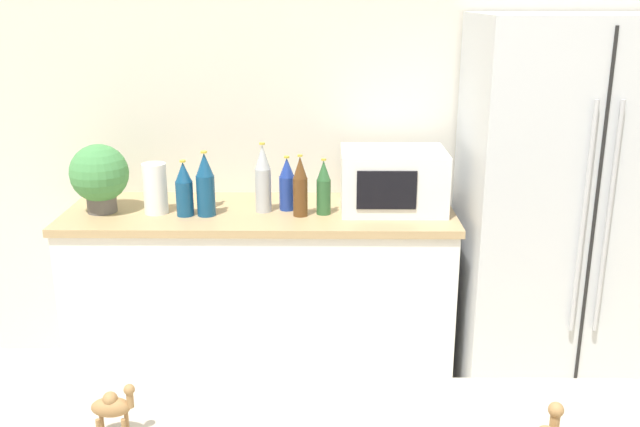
# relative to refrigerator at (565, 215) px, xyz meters

# --- Properties ---
(wall_back) EXTENTS (8.00, 0.06, 2.55)m
(wall_back) POSITION_rel_refrigerator_xyz_m (-0.87, 0.39, 0.38)
(wall_back) COLOR silver
(wall_back) RESTS_ON ground_plane
(back_counter) EXTENTS (1.81, 0.63, 0.89)m
(back_counter) POSITION_rel_refrigerator_xyz_m (-1.41, 0.06, -0.44)
(back_counter) COLOR white
(back_counter) RESTS_ON ground_plane
(refrigerator) EXTENTS (0.91, 0.71, 1.78)m
(refrigerator) POSITION_rel_refrigerator_xyz_m (0.00, 0.00, 0.00)
(refrigerator) COLOR silver
(refrigerator) RESTS_ON ground_plane
(potted_plant) EXTENTS (0.27, 0.27, 0.32)m
(potted_plant) POSITION_rel_refrigerator_xyz_m (-2.13, 0.02, 0.18)
(potted_plant) COLOR #595451
(potted_plant) RESTS_ON back_counter
(paper_towel_roll) EXTENTS (0.11, 0.11, 0.23)m
(paper_towel_roll) POSITION_rel_refrigerator_xyz_m (-1.88, 0.00, 0.12)
(paper_towel_roll) COLOR white
(paper_towel_roll) RESTS_ON back_counter
(microwave) EXTENTS (0.48, 0.37, 0.28)m
(microwave) POSITION_rel_refrigerator_xyz_m (-0.79, 0.08, 0.14)
(microwave) COLOR white
(microwave) RESTS_ON back_counter
(back_bottle_0) EXTENTS (0.08, 0.08, 0.26)m
(back_bottle_0) POSITION_rel_refrigerator_xyz_m (-1.74, -0.03, 0.13)
(back_bottle_0) COLOR navy
(back_bottle_0) RESTS_ON back_counter
(back_bottle_1) EXTENTS (0.07, 0.07, 0.32)m
(back_bottle_1) POSITION_rel_refrigerator_xyz_m (-1.39, 0.03, 0.16)
(back_bottle_1) COLOR #B2B7BC
(back_bottle_1) RESTS_ON back_counter
(back_bottle_2) EXTENTS (0.08, 0.08, 0.30)m
(back_bottle_2) POSITION_rel_refrigerator_xyz_m (-1.64, -0.03, 0.14)
(back_bottle_2) COLOR navy
(back_bottle_2) RESTS_ON back_counter
(back_bottle_3) EXTENTS (0.07, 0.07, 0.26)m
(back_bottle_3) POSITION_rel_refrigerator_xyz_m (-1.11, -0.00, 0.13)
(back_bottle_3) COLOR #2D6033
(back_bottle_3) RESTS_ON back_counter
(back_bottle_4) EXTENTS (0.07, 0.07, 0.28)m
(back_bottle_4) POSITION_rel_refrigerator_xyz_m (-1.21, -0.03, 0.14)
(back_bottle_4) COLOR brown
(back_bottle_4) RESTS_ON back_counter
(back_bottle_5) EXTENTS (0.06, 0.06, 0.27)m
(back_bottle_5) POSITION_rel_refrigerator_xyz_m (-1.66, 0.09, 0.13)
(back_bottle_5) COLOR #B2B7BC
(back_bottle_5) RESTS_ON back_counter
(back_bottle_6) EXTENTS (0.07, 0.07, 0.26)m
(back_bottle_6) POSITION_rel_refrigerator_xyz_m (-1.28, 0.06, 0.12)
(back_bottle_6) COLOR navy
(back_bottle_6) RESTS_ON back_counter
(camel_figurine) EXTENTS (0.09, 0.04, 0.11)m
(camel_figurine) POSITION_rel_refrigerator_xyz_m (-1.51, -1.90, 0.19)
(camel_figurine) COLOR olive
(camel_figurine) RESTS_ON bar_counter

